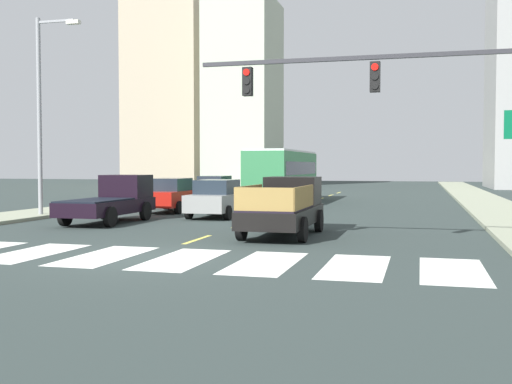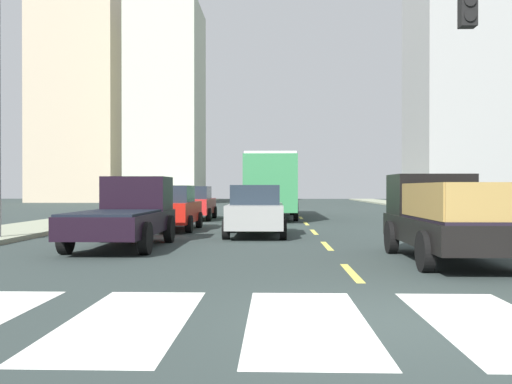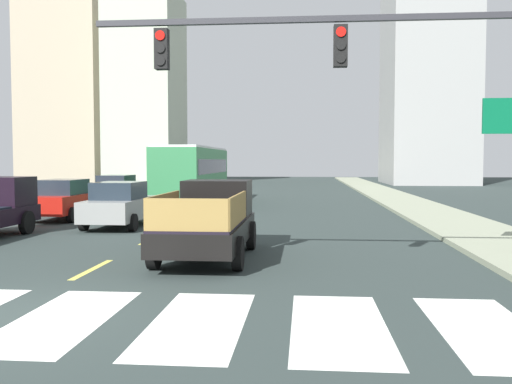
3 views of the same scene
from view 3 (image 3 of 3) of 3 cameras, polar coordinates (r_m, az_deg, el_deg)
The scene contains 22 objects.
sidewalk_right at distance 27.25m, azimuth 17.46°, elevation -2.10°, with size 3.20×110.00×0.15m, color gray.
crosswalk_stripe_4 at distance 9.65m, azimuth -18.97°, elevation -12.07°, with size 1.44×3.71×0.01m, color silver.
crosswalk_stripe_5 at distance 9.01m, azimuth -5.89°, elevation -13.01°, with size 1.44×3.71×0.01m, color silver.
crosswalk_stripe_6 at distance 8.87m, azimuth 8.42°, elevation -13.28°, with size 1.44×3.71×0.01m, color silver.
crosswalk_stripe_7 at distance 9.26m, azimuth 22.31°, elevation -12.79°, with size 1.44×3.71×0.01m, color silver.
lane_dash_0 at distance 13.66m, azimuth -16.30°, elevation -7.54°, with size 0.16×2.40×0.01m, color #DDCF50.
lane_dash_1 at distance 18.34m, azimuth -10.61°, elevation -4.74°, with size 0.16×2.40×0.01m, color #DDCF50.
lane_dash_2 at distance 23.16m, azimuth -7.28°, elevation -3.07°, with size 0.16×2.40×0.01m, color #DDCF50.
lane_dash_3 at distance 28.04m, azimuth -5.11°, elevation -1.97°, with size 0.16×2.40×0.01m, color #DDCF50.
lane_dash_4 at distance 32.96m, azimuth -3.58°, elevation -1.19°, with size 0.16×2.40×0.01m, color #DDCF50.
lane_dash_5 at distance 37.90m, azimuth -2.46°, elevation -0.62°, with size 0.16×2.40×0.01m, color #DDCF50.
lane_dash_6 at distance 42.85m, azimuth -1.59°, elevation -0.18°, with size 0.16×2.40×0.01m, color #DDCF50.
lane_dash_7 at distance 47.81m, azimuth -0.90°, elevation 0.17°, with size 0.16×2.40×0.01m, color #DDCF50.
pickup_stakebed at distance 14.92m, azimuth -4.67°, elevation -2.90°, with size 2.18×5.20×1.96m.
city_bus at distance 33.18m, azimuth -6.39°, elevation 2.20°, with size 2.72×10.80×3.32m.
sedan_far at distance 32.34m, azimuth -13.93°, elevation 0.16°, with size 2.02×4.40×1.72m.
sedan_near_right at distance 25.51m, azimuth -18.94°, elevation -0.71°, with size 2.02×4.40×1.72m.
sedan_near_left at distance 21.93m, azimuth -13.63°, elevation -1.23°, with size 2.02×4.40×1.72m.
traffic_signal_gantry at distance 11.95m, azimuth 14.22°, elevation 11.27°, with size 9.37×0.27×6.00m.
tower_tall_centre at distance 74.89m, azimuth -18.70°, elevation 11.49°, with size 9.95×8.14×27.08m, color tan.
block_mid_left at distance 66.36m, azimuth 17.05°, elevation 15.35°, with size 8.75×11.90×33.32m, color #949693.
block_mid_right at distance 66.48m, azimuth -11.08°, elevation 10.30°, with size 7.42×9.72×21.63m, color #ADB7A0.
Camera 3 is at (4.91, -8.50, 2.51)m, focal length 39.38 mm.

